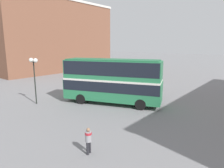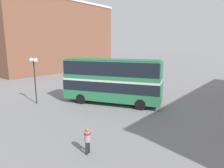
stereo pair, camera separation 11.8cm
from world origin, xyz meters
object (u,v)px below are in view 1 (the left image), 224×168
pedestrian_foreground (88,138)px  street_lamp_twin_globe (34,67)px  parked_car_kerb_near (148,78)px  parked_car_kerb_far (93,73)px  double_decker_bus (112,79)px

pedestrian_foreground → street_lamp_twin_globe: street_lamp_twin_globe is taller
parked_car_kerb_near → parked_car_kerb_far: parked_car_kerb_far is taller
pedestrian_foreground → parked_car_kerb_far: 27.47m
parked_car_kerb_far → street_lamp_twin_globe: (7.58, -16.33, 3.18)m
parked_car_kerb_near → parked_car_kerb_far: (-10.94, -1.65, 0.04)m
pedestrian_foreground → parked_car_kerb_near: bearing=-84.8°
double_decker_bus → parked_car_kerb_near: double_decker_bus is taller
pedestrian_foreground → street_lamp_twin_globe: (-11.43, 3.49, 2.99)m
double_decker_bus → parked_car_kerb_near: size_ratio=2.60×
parked_car_kerb_near → street_lamp_twin_globe: size_ratio=0.84×
parked_car_kerb_far → street_lamp_twin_globe: bearing=121.8°
pedestrian_foreground → parked_car_kerb_near: pedestrian_foreground is taller
double_decker_bus → parked_car_kerb_far: size_ratio=2.46×
pedestrian_foreground → parked_car_kerb_near: size_ratio=0.39×
pedestrian_foreground → street_lamp_twin_globe: size_ratio=0.33×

